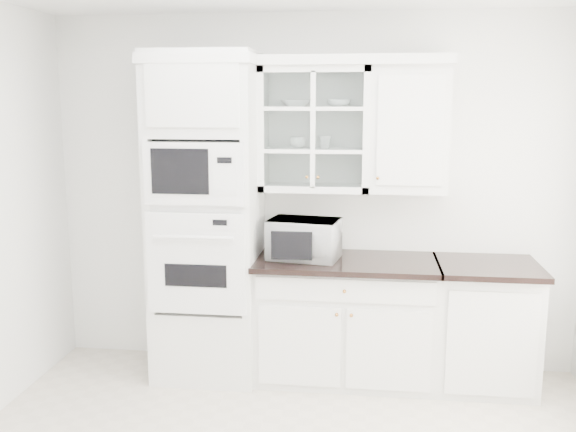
# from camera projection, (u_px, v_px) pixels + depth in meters

# --- Properties ---
(room_shell) EXTENTS (4.00, 3.50, 2.70)m
(room_shell) POSITION_uv_depth(u_px,v_px,m) (292.00, 152.00, 3.56)
(room_shell) COLOR white
(room_shell) RESTS_ON ground
(oven_column) EXTENTS (0.76, 0.68, 2.40)m
(oven_column) POSITION_uv_depth(u_px,v_px,m) (207.00, 218.00, 4.72)
(oven_column) COLOR white
(oven_column) RESTS_ON ground
(base_cabinet_run) EXTENTS (1.32, 0.67, 0.92)m
(base_cabinet_run) POSITION_uv_depth(u_px,v_px,m) (346.00, 318.00, 4.76)
(base_cabinet_run) COLOR white
(base_cabinet_run) RESTS_ON ground
(extra_base_cabinet) EXTENTS (0.72, 0.67, 0.92)m
(extra_base_cabinet) POSITION_uv_depth(u_px,v_px,m) (484.00, 324.00, 4.63)
(extra_base_cabinet) COLOR white
(extra_base_cabinet) RESTS_ON ground
(upper_cabinet_glass) EXTENTS (0.80, 0.33, 0.90)m
(upper_cabinet_glass) POSITION_uv_depth(u_px,v_px,m) (315.00, 129.00, 4.67)
(upper_cabinet_glass) COLOR white
(upper_cabinet_glass) RESTS_ON room_shell
(upper_cabinet_solid) EXTENTS (0.55, 0.33, 0.90)m
(upper_cabinet_solid) POSITION_uv_depth(u_px,v_px,m) (409.00, 130.00, 4.59)
(upper_cabinet_solid) COLOR white
(upper_cabinet_solid) RESTS_ON room_shell
(crown_molding) EXTENTS (2.14, 0.38, 0.07)m
(crown_molding) POSITION_uv_depth(u_px,v_px,m) (300.00, 61.00, 4.57)
(crown_molding) COLOR white
(crown_molding) RESTS_ON room_shell
(countertop_microwave) EXTENTS (0.56, 0.49, 0.29)m
(countertop_microwave) POSITION_uv_depth(u_px,v_px,m) (305.00, 238.00, 4.68)
(countertop_microwave) COLOR white
(countertop_microwave) RESTS_ON base_cabinet_run
(bowl_a) EXTENTS (0.27, 0.27, 0.05)m
(bowl_a) POSITION_uv_depth(u_px,v_px,m) (295.00, 103.00, 4.66)
(bowl_a) COLOR white
(bowl_a) RESTS_ON upper_cabinet_glass
(bowl_b) EXTENTS (0.19, 0.19, 0.05)m
(bowl_b) POSITION_uv_depth(u_px,v_px,m) (339.00, 103.00, 4.61)
(bowl_b) COLOR white
(bowl_b) RESTS_ON upper_cabinet_glass
(cup_a) EXTENTS (0.13, 0.13, 0.09)m
(cup_a) POSITION_uv_depth(u_px,v_px,m) (298.00, 142.00, 4.71)
(cup_a) COLOR white
(cup_a) RESTS_ON upper_cabinet_glass
(cup_b) EXTENTS (0.12, 0.12, 0.09)m
(cup_b) POSITION_uv_depth(u_px,v_px,m) (325.00, 142.00, 4.69)
(cup_b) COLOR white
(cup_b) RESTS_ON upper_cabinet_glass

